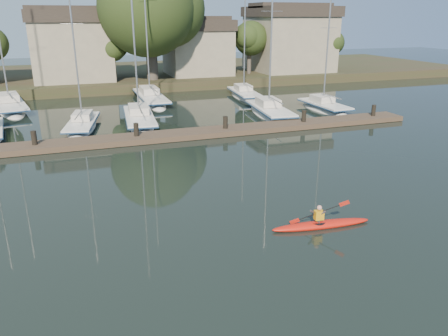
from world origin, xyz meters
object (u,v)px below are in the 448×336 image
object	(u,v)px
sailboat_6	(151,103)
sailboat_7	(244,99)
sailboat_5	(11,112)
sailboat_4	(324,112)
sailboat_1	(83,130)
dock	(183,134)
sailboat_2	(140,125)
sailboat_3	(269,117)
kayak	(321,223)

from	to	relation	value
sailboat_6	sailboat_7	size ratio (longest dim) A/B	1.33
sailboat_5	sailboat_7	size ratio (longest dim) A/B	1.28
sailboat_4	sailboat_6	world-z (taller)	sailboat_6
sailboat_6	sailboat_4	bearing A→B (deg)	-33.54
sailboat_1	sailboat_4	world-z (taller)	sailboat_1
dock	sailboat_2	world-z (taller)	sailboat_2
sailboat_3	sailboat_6	distance (m)	12.14
sailboat_5	sailboat_6	xyz separation A→B (m)	(12.04, -0.21, 0.01)
kayak	sailboat_4	bearing A→B (deg)	64.28
sailboat_2	dock	bearing A→B (deg)	-63.90
sailboat_4	sailboat_5	bearing A→B (deg)	158.92
sailboat_3	sailboat_4	xyz separation A→B (m)	(5.24, 0.28, 0.02)
sailboat_1	dock	bearing A→B (deg)	-27.97
sailboat_4	sailboat_6	size ratio (longest dim) A/B	0.70
sailboat_6	sailboat_2	bearing A→B (deg)	-105.61
sailboat_2	sailboat_4	size ratio (longest dim) A/B	1.28
sailboat_2	sailboat_5	distance (m)	12.92
dock	sailboat_6	bearing A→B (deg)	88.49
sailboat_7	kayak	bearing A→B (deg)	-99.97
sailboat_2	sailboat_5	world-z (taller)	sailboat_5
dock	sailboat_7	size ratio (longest dim) A/B	2.70
kayak	sailboat_2	size ratio (longest dim) A/B	0.27
sailboat_7	sailboat_2	bearing A→B (deg)	-140.67
dock	sailboat_5	xyz separation A→B (m)	(-11.68, 13.75, -0.41)
sailboat_7	dock	bearing A→B (deg)	-120.70
kayak	sailboat_4	xyz separation A→B (m)	(11.84, 19.03, -0.34)
sailboat_2	sailboat_3	bearing A→B (deg)	0.60
sailboat_2	sailboat_6	world-z (taller)	sailboat_6
sailboat_6	sailboat_5	bearing A→B (deg)	179.23
sailboat_5	sailboat_7	bearing A→B (deg)	-13.55
dock	sailboat_5	size ratio (longest dim) A/B	2.11
kayak	sailboat_5	xyz separation A→B (m)	(-13.44, 28.09, -0.35)
sailboat_4	sailboat_7	world-z (taller)	sailboat_7
dock	sailboat_3	world-z (taller)	sailboat_3
sailboat_4	sailboat_7	bearing A→B (deg)	115.47
sailboat_2	sailboat_7	xyz separation A→B (m)	(11.52, 7.58, 0.00)
sailboat_1	sailboat_7	world-z (taller)	sailboat_7
sailboat_1	sailboat_3	distance (m)	14.49
dock	sailboat_4	distance (m)	14.39
sailboat_1	sailboat_3	bearing A→B (deg)	8.70
sailboat_5	sailboat_6	bearing A→B (deg)	-11.89
sailboat_3	sailboat_5	xyz separation A→B (m)	(-20.04, 9.34, 0.00)
sailboat_2	sailboat_7	distance (m)	13.79
sailboat_5	sailboat_7	xyz separation A→B (m)	(21.19, -0.98, 0.01)
sailboat_1	sailboat_2	distance (m)	4.13
sailboat_2	sailboat_7	world-z (taller)	sailboat_2
dock	sailboat_2	size ratio (longest dim) A/B	2.27
kayak	sailboat_1	bearing A→B (deg)	118.46
dock	sailboat_4	bearing A→B (deg)	19.03
sailboat_3	kayak	bearing A→B (deg)	-103.04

